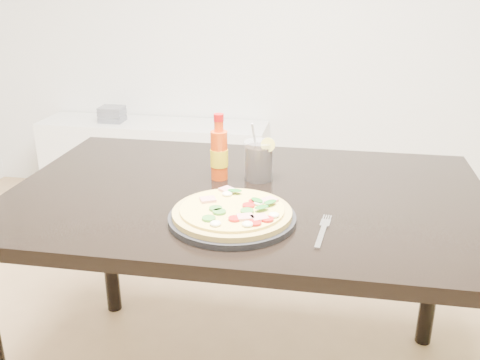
% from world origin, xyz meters
% --- Properties ---
extents(dining_table, '(1.40, 0.90, 0.75)m').
position_xyz_m(dining_table, '(0.05, 0.47, 0.67)').
color(dining_table, black).
rests_on(dining_table, ground).
extents(plate, '(0.33, 0.33, 0.02)m').
position_xyz_m(plate, '(0.04, 0.26, 0.76)').
color(plate, black).
rests_on(plate, dining_table).
extents(pizza, '(0.31, 0.31, 0.03)m').
position_xyz_m(pizza, '(0.05, 0.26, 0.78)').
color(pizza, tan).
rests_on(pizza, plate).
extents(hot_sauce_bottle, '(0.07, 0.07, 0.21)m').
position_xyz_m(hot_sauce_bottle, '(-0.05, 0.56, 0.83)').
color(hot_sauce_bottle, '#E0430D').
rests_on(hot_sauce_bottle, dining_table).
extents(cola_cup, '(0.10, 0.09, 0.18)m').
position_xyz_m(cola_cup, '(0.07, 0.58, 0.81)').
color(cola_cup, black).
rests_on(cola_cup, dining_table).
extents(fork, '(0.04, 0.19, 0.00)m').
position_xyz_m(fork, '(0.28, 0.24, 0.75)').
color(fork, silver).
rests_on(fork, dining_table).
extents(media_console, '(1.40, 0.34, 0.50)m').
position_xyz_m(media_console, '(-0.80, 2.07, 0.25)').
color(media_console, white).
rests_on(media_console, ground).
extents(cd_stack, '(0.14, 0.12, 0.09)m').
position_xyz_m(cd_stack, '(-1.05, 2.05, 0.55)').
color(cd_stack, slate).
rests_on(cd_stack, media_console).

